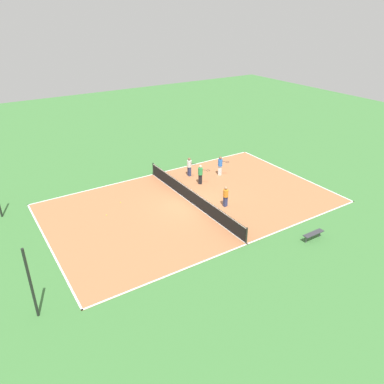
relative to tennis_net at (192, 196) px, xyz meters
The scene contains 12 objects.
ground_plane 0.55m from the tennis_net, ahead, with size 80.00×80.00×0.00m, color #3D7538.
court_surface 0.54m from the tennis_net, ahead, with size 11.99×19.62×0.02m.
tennis_net is the anchor object (origin of this frame).
bench 8.47m from the tennis_net, 154.81° to the right, with size 0.36×1.45×0.45m.
player_far_green 3.29m from the tennis_net, 44.12° to the right, with size 0.92×0.86×1.57m.
player_center_orange 2.35m from the tennis_net, 133.01° to the right, with size 0.38×0.38×1.48m.
player_near_blue 5.40m from the tennis_net, 57.71° to the right, with size 0.95×0.82×1.61m.
player_far_white 4.76m from the tennis_net, 30.08° to the right, with size 0.95×0.39×1.56m.
tennis_ball_midcourt 7.16m from the tennis_net, 52.99° to the right, with size 0.07×0.07×0.07m, color #CCE033.
tennis_ball_near_net 5.05m from the tennis_net, 56.70° to the left, with size 0.07×0.07×0.07m, color #CCE033.
tennis_ball_left_sideline 5.92m from the tennis_net, 74.31° to the left, with size 0.07×0.07×0.07m, color #CCE033.
fence_post_back_left 12.70m from the tennis_net, 114.36° to the left, with size 0.12×0.12×3.62m.
Camera 1 is at (-19.46, 12.46, 12.41)m, focal length 35.00 mm.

